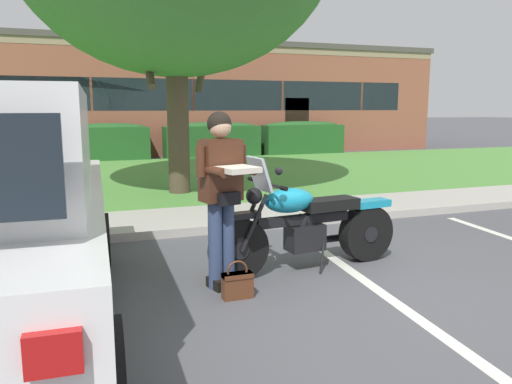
% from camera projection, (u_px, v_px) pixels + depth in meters
% --- Properties ---
extents(ground_plane, '(140.00, 140.00, 0.00)m').
position_uv_depth(ground_plane, '(378.00, 291.00, 4.86)').
color(ground_plane, '#4C4C51').
extents(curb_strip, '(60.00, 0.20, 0.12)m').
position_uv_depth(curb_strip, '(271.00, 224.00, 7.42)').
color(curb_strip, '#ADA89E').
rests_on(curb_strip, ground).
extents(concrete_walk, '(60.00, 1.50, 0.08)m').
position_uv_depth(concrete_walk, '(252.00, 214.00, 8.21)').
color(concrete_walk, '#ADA89E').
rests_on(concrete_walk, ground).
extents(grass_lawn, '(60.00, 8.52, 0.06)m').
position_uv_depth(grass_lawn, '(185.00, 176.00, 12.85)').
color(grass_lawn, '#518E3D').
rests_on(grass_lawn, ground).
extents(stall_stripe_0, '(0.53, 4.39, 0.01)m').
position_uv_depth(stall_stripe_0, '(85.00, 323.00, 4.14)').
color(stall_stripe_0, silver).
rests_on(stall_stripe_0, ground).
extents(stall_stripe_1, '(0.53, 4.39, 0.01)m').
position_uv_depth(stall_stripe_1, '(369.00, 284.00, 5.05)').
color(stall_stripe_1, silver).
rests_on(stall_stripe_1, ground).
extents(motorcycle, '(2.24, 0.82, 1.26)m').
position_uv_depth(motorcycle, '(313.00, 224.00, 5.48)').
color(motorcycle, black).
rests_on(motorcycle, ground).
extents(rider_person, '(0.54, 0.64, 1.70)m').
position_uv_depth(rider_person, '(222.00, 186.00, 4.80)').
color(rider_person, black).
rests_on(rider_person, ground).
extents(handbag, '(0.28, 0.13, 0.36)m').
position_uv_depth(handbag, '(237.00, 283.00, 4.66)').
color(handbag, '#562D19').
rests_on(handbag, ground).
extents(hedge_left, '(2.53, 0.90, 1.24)m').
position_uv_depth(hedge_left, '(109.00, 141.00, 16.49)').
color(hedge_left, '#235623').
rests_on(hedge_left, ground).
extents(hedge_center_left, '(3.32, 0.90, 1.24)m').
position_uv_depth(hedge_center_left, '(212.00, 139.00, 17.67)').
color(hedge_center_left, '#235623').
rests_on(hedge_center_left, ground).
extents(hedge_center_right, '(3.04, 0.90, 1.24)m').
position_uv_depth(hedge_center_right, '(302.00, 137.00, 18.84)').
color(hedge_center_right, '#235623').
rests_on(hedge_center_right, ground).
extents(brick_building, '(20.43, 11.67, 4.16)m').
position_uv_depth(brick_building, '(165.00, 100.00, 23.27)').
color(brick_building, '#93513D').
rests_on(brick_building, ground).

